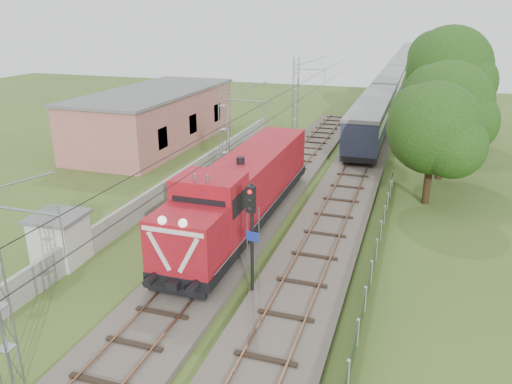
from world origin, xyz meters
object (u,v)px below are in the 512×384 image
(locomotive, at_px, (244,189))
(signal_post, at_px, (251,222))
(coach_rake, at_px, (399,69))
(relay_hut, at_px, (60,239))

(locomotive, distance_m, signal_post, 8.12)
(locomotive, height_order, coach_rake, locomotive)
(signal_post, distance_m, relay_hut, 10.67)
(signal_post, bearing_deg, relay_hut, 179.29)
(locomotive, bearing_deg, relay_hut, -135.42)
(locomotive, distance_m, relay_hut, 10.44)
(locomotive, relative_size, coach_rake, 0.16)
(locomotive, bearing_deg, coach_rake, 85.94)
(relay_hut, bearing_deg, coach_rake, 80.94)
(relay_hut, bearing_deg, signal_post, -0.71)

